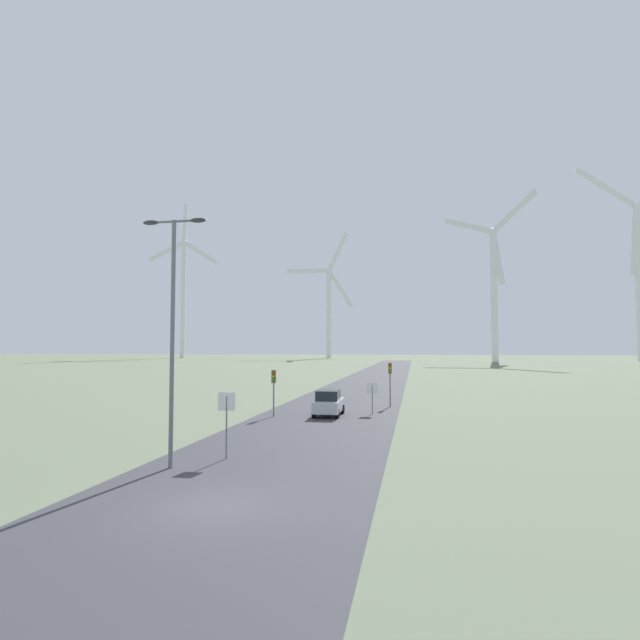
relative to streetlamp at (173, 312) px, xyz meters
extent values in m
plane|color=#667056|center=(3.62, -4.29, -6.39)|extent=(600.00, 600.00, 0.00)
cube|color=#38383D|center=(3.62, 43.71, -6.38)|extent=(10.00, 240.00, 0.01)
cylinder|color=slate|center=(0.00, 0.00, -1.27)|extent=(0.18, 0.18, 10.23)
cylinder|color=slate|center=(0.00, 0.00, 3.80)|extent=(2.14, 0.10, 0.10)
ellipsoid|color=#333338|center=(-1.07, 0.00, 3.80)|extent=(0.70, 0.32, 0.20)
ellipsoid|color=#333338|center=(1.07, 0.00, 3.80)|extent=(0.70, 0.32, 0.20)
cylinder|color=slate|center=(1.64, 1.96, -5.02)|extent=(0.07, 0.07, 2.74)
cube|color=white|center=(1.64, 1.94, -3.87)|extent=(0.81, 0.01, 0.81)
cube|color=red|center=(1.64, 1.96, -3.87)|extent=(0.76, 0.02, 0.76)
cylinder|color=slate|center=(6.74, 17.83, -5.33)|extent=(0.07, 0.07, 2.10)
cube|color=white|center=(6.74, 17.82, -4.51)|extent=(0.81, 0.01, 0.81)
cube|color=red|center=(6.74, 17.83, -4.51)|extent=(0.76, 0.02, 0.76)
cylinder|color=slate|center=(-0.04, 15.25, -4.75)|extent=(0.11, 0.11, 3.28)
cube|color=#4C511E|center=(-0.04, 15.25, -3.56)|extent=(0.28, 0.24, 0.90)
sphere|color=red|center=(-0.04, 15.12, -3.29)|extent=(0.16, 0.16, 0.16)
sphere|color=gold|center=(-0.04, 15.12, -3.56)|extent=(0.16, 0.16, 0.16)
sphere|color=green|center=(-0.04, 15.12, -3.83)|extent=(0.16, 0.16, 0.16)
cylinder|color=slate|center=(7.80, 22.69, -4.58)|extent=(0.11, 0.11, 3.62)
cube|color=#4C511E|center=(7.80, 22.69, -3.22)|extent=(0.28, 0.24, 0.90)
sphere|color=red|center=(7.80, 22.56, -2.95)|extent=(0.16, 0.16, 0.16)
sphere|color=gold|center=(7.80, 22.56, -3.22)|extent=(0.16, 0.16, 0.16)
sphere|color=green|center=(7.80, 22.56, -3.49)|extent=(0.16, 0.16, 0.16)
cube|color=#B7BCC1|center=(3.72, 16.45, -5.66)|extent=(1.91, 4.15, 0.80)
cube|color=#1E2328|center=(3.72, 16.30, -4.91)|extent=(1.62, 2.14, 0.70)
cylinder|color=black|center=(2.89, 17.72, -6.06)|extent=(0.22, 0.66, 0.66)
cylinder|color=black|center=(4.55, 17.72, -6.06)|extent=(0.22, 0.66, 0.66)
cylinder|color=black|center=(2.89, 15.18, -6.06)|extent=(0.22, 0.66, 0.66)
cylinder|color=black|center=(4.55, 15.18, -6.06)|extent=(0.22, 0.66, 0.66)
cylinder|color=white|center=(-91.75, 187.26, 19.58)|extent=(2.20, 2.20, 51.93)
sphere|color=white|center=(-91.75, 187.26, 45.54)|extent=(2.60, 2.60, 2.60)
cube|color=white|center=(-99.63, 185.75, 41.31)|extent=(15.55, 3.46, 9.45)
cube|color=white|center=(-84.21, 188.71, 40.71)|extent=(15.03, 3.36, 10.49)
cube|color=white|center=(-91.41, 187.32, 54.60)|extent=(2.49, 0.95, 16.90)
cylinder|color=white|center=(-26.99, 194.91, 12.80)|extent=(2.20, 2.20, 38.38)
sphere|color=white|center=(-26.99, 194.91, 31.99)|extent=(2.60, 2.60, 2.60)
cube|color=white|center=(-22.19, 197.53, 23.84)|extent=(10.52, 6.04, 16.22)
cube|color=white|center=(-23.19, 196.98, 40.80)|extent=(8.75, 5.08, 17.25)
cube|color=white|center=(-35.59, 190.22, 31.33)|extent=(16.40, 9.25, 3.03)
cylinder|color=white|center=(35.18, 149.14, 14.78)|extent=(2.20, 2.20, 42.34)
sphere|color=white|center=(35.18, 149.14, 35.95)|extent=(2.60, 2.60, 2.60)
cube|color=white|center=(36.43, 148.49, 26.92)|extent=(4.13, 2.47, 17.07)
cube|color=white|center=(41.50, 145.85, 41.69)|extent=(12.97, 7.07, 12.06)
cube|color=white|center=(27.61, 153.08, 39.25)|extent=(14.87, 8.06, 7.81)
cylinder|color=white|center=(86.67, 171.30, 20.75)|extent=(2.20, 2.20, 54.28)
sphere|color=white|center=(86.67, 171.30, 47.90)|extent=(2.60, 2.60, 2.60)
cube|color=white|center=(85.77, 171.18, 35.38)|extent=(3.55, 0.95, 23.86)
cube|color=white|center=(76.38, 169.97, 54.94)|extent=(20.59, 3.15, 14.85)
camera|label=1|loc=(9.86, -19.10, -1.45)|focal=28.00mm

